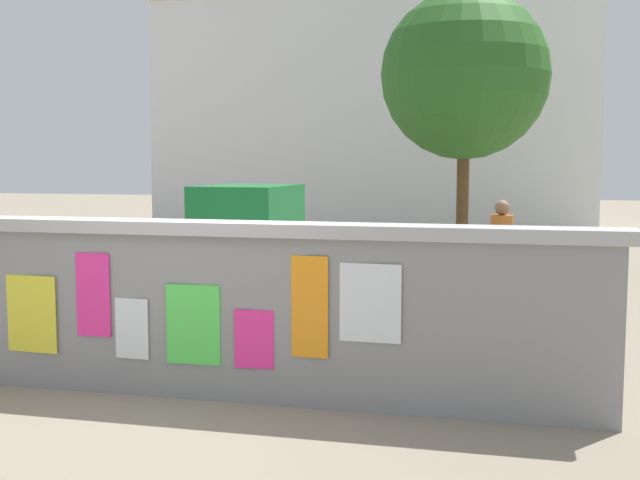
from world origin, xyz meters
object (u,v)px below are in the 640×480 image
at_px(bicycle_near, 513,324).
at_px(bicycle_far, 344,331).
at_px(auto_rickshaw_truck, 184,250).
at_px(tree_roadside, 465,76).
at_px(person_bystander, 501,243).
at_px(motorcycle, 406,289).

xyz_separation_m(bicycle_near, bicycle_far, (-1.78, -0.81, 0.00)).
xyz_separation_m(auto_rickshaw_truck, tree_roadside, (3.52, 7.15, 3.11)).
distance_m(bicycle_near, person_bystander, 2.91).
height_order(motorcycle, person_bystander, person_bystander).
relative_size(bicycle_near, tree_roadside, 0.29).
xyz_separation_m(motorcycle, tree_roadside, (0.29, 7.15, 3.54)).
distance_m(bicycle_near, bicycle_far, 1.95).
distance_m(motorcycle, tree_roadside, 7.99).
distance_m(auto_rickshaw_truck, tree_roadside, 8.55).
bearing_deg(person_bystander, bicycle_far, -113.59).
height_order(bicycle_near, tree_roadside, tree_roadside).
bearing_deg(motorcycle, bicycle_near, -48.18).
distance_m(person_bystander, tree_roadside, 6.69).
relative_size(auto_rickshaw_truck, tree_roadside, 0.63).
height_order(bicycle_far, person_bystander, person_bystander).
bearing_deg(person_bystander, tree_roadside, 99.05).
xyz_separation_m(motorcycle, bicycle_near, (1.42, -1.58, -0.10)).
xyz_separation_m(motorcycle, person_bystander, (1.23, 1.25, 0.52)).
relative_size(auto_rickshaw_truck, bicycle_near, 2.17).
bearing_deg(auto_rickshaw_truck, person_bystander, 15.64).
xyz_separation_m(bicycle_near, person_bystander, (-0.19, 2.84, 0.62)).
relative_size(person_bystander, tree_roadside, 0.28).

